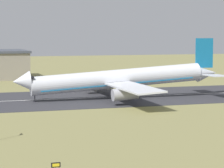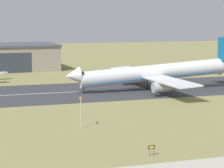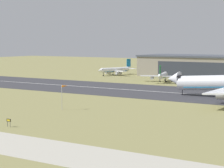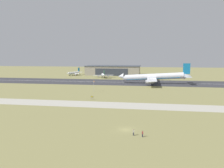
{
  "view_description": "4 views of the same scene",
  "coord_description": "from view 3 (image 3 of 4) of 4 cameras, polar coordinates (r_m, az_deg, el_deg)",
  "views": [
    {
      "loc": [
        -35.69,
        -20.84,
        18.27
      ],
      "look_at": [
        -0.04,
        89.95,
        7.19
      ],
      "focal_mm": 85.0,
      "sensor_mm": 36.0,
      "label": 1
    },
    {
      "loc": [
        -58.76,
        -37.57,
        24.29
      ],
      "look_at": [
        -14.16,
        87.74,
        6.97
      ],
      "focal_mm": 85.0,
      "sensor_mm": 36.0,
      "label": 2
    },
    {
      "loc": [
        48.42,
        -24.45,
        19.11
      ],
      "look_at": [
        -14.71,
        76.36,
        7.4
      ],
      "focal_mm": 70.0,
      "sensor_mm": 36.0,
      "label": 3
    },
    {
      "loc": [
        6.1,
        -64.86,
        22.41
      ],
      "look_at": [
        -16.67,
        76.91,
        4.31
      ],
      "focal_mm": 35.0,
      "sensor_mm": 36.0,
      "label": 4
    }
  ],
  "objects": [
    {
      "name": "ground_plane",
      "position": [
        100.73,
        2.7,
        -5.32
      ],
      "size": [
        690.9,
        690.9,
        0.0
      ],
      "primitive_type": "plane",
      "color": "olive"
    },
    {
      "name": "runway_strip",
      "position": [
        156.91,
        13.84,
        -1.53
      ],
      "size": [
        450.9,
        42.8,
        0.06
      ],
      "primitive_type": "cube",
      "color": "#333338",
      "rests_on": "ground_plane"
    },
    {
      "name": "runway_centreline",
      "position": [
        156.9,
        13.84,
        -1.52
      ],
      "size": [
        405.81,
        0.7,
        0.01
      ],
      "primitive_type": "cube",
      "color": "silver",
      "rests_on": "runway_strip"
    },
    {
      "name": "taxiway_road",
      "position": [
        77.71,
        -7.79,
        -8.65
      ],
      "size": [
        338.17,
        13.08,
        0.05
      ],
      "primitive_type": "cube",
      "color": "#B2AD9E",
      "rests_on": "ground_plane"
    },
    {
      "name": "hangar_building",
      "position": [
        240.54,
        11.73,
        2.32
      ],
      "size": [
        65.6,
        30.37,
        11.5
      ],
      "color": "gray",
      "rests_on": "ground_plane"
    },
    {
      "name": "airplane_parked_west",
      "position": [
        206.26,
        6.67,
        1.1
      ],
      "size": [
        21.54,
        21.63,
        8.37
      ],
      "color": "white",
      "rests_on": "ground_plane"
    },
    {
      "name": "airplane_parked_east",
      "position": [
        245.6,
        0.41,
        1.85
      ],
      "size": [
        18.24,
        24.79,
        8.96
      ],
      "color": "white",
      "rests_on": "ground_plane"
    },
    {
      "name": "windsock_pole",
      "position": [
        122.79,
        -6.24,
        -0.49
      ],
      "size": [
        0.96,
        2.26,
        6.91
      ],
      "color": "#B7B7BC",
      "rests_on": "ground_plane"
    },
    {
      "name": "runway_sign",
      "position": [
        100.43,
        -13.34,
        -4.73
      ],
      "size": [
        1.22,
        0.13,
        1.83
      ],
      "color": "#4C4C51",
      "rests_on": "ground_plane"
    }
  ]
}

